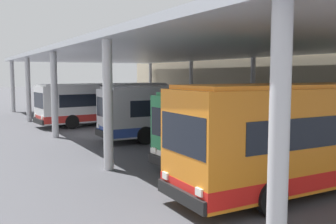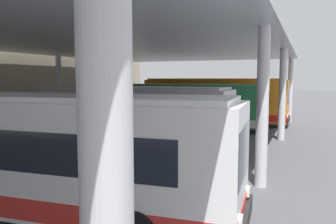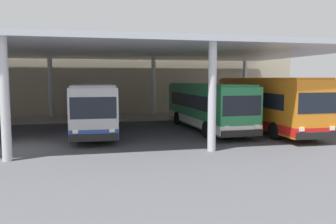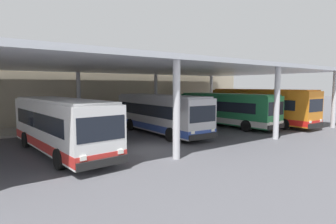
{
  "view_description": "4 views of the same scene",
  "coord_description": "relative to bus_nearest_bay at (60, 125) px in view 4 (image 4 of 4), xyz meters",
  "views": [
    {
      "loc": [
        23.73,
        -7.91,
        3.87
      ],
      "look_at": [
        4.87,
        2.76,
        1.73
      ],
      "focal_mm": 40.7,
      "sensor_mm": 36.0,
      "label": 1
    },
    {
      "loc": [
        -11.31,
        -3.83,
        3.58
      ],
      "look_at": [
        8.43,
        4.28,
        1.46
      ],
      "focal_mm": 36.32,
      "sensor_mm": 36.0,
      "label": 2
    },
    {
      "loc": [
        3.65,
        -17.84,
        3.53
      ],
      "look_at": [
        8.28,
        2.93,
        1.4
      ],
      "focal_mm": 36.0,
      "sensor_mm": 36.0,
      "label": 3
    },
    {
      "loc": [
        -8.82,
        -13.88,
        3.93
      ],
      "look_at": [
        4.97,
        5.11,
        1.66
      ],
      "focal_mm": 29.18,
      "sensor_mm": 36.0,
      "label": 4
    }
  ],
  "objects": [
    {
      "name": "ground_plane",
      "position": [
        4.65,
        -2.53,
        -1.66
      ],
      "size": [
        200.0,
        200.0,
        0.0
      ],
      "primitive_type": "plane",
      "color": "#47474C"
    },
    {
      "name": "platform_kerb",
      "position": [
        4.65,
        9.22,
        -1.57
      ],
      "size": [
        42.0,
        4.5,
        0.18
      ],
      "primitive_type": "cube",
      "color": "#A39E93",
      "rests_on": "ground"
    },
    {
      "name": "station_building_facade",
      "position": [
        4.65,
        12.47,
        1.66
      ],
      "size": [
        48.0,
        1.6,
        6.63
      ],
      "primitive_type": "cube",
      "color": "#C1B293",
      "rests_on": "ground"
    },
    {
      "name": "canopy_shelter",
      "position": [
        4.65,
        2.97,
        3.63
      ],
      "size": [
        40.0,
        17.0,
        5.55
      ],
      "color": "silver",
      "rests_on": "ground"
    },
    {
      "name": "bus_nearest_bay",
      "position": [
        0.0,
        0.0,
        0.0
      ],
      "size": [
        3.34,
        10.69,
        3.17
      ],
      "color": "white",
      "rests_on": "ground"
    },
    {
      "name": "bus_second_bay",
      "position": [
        8.39,
        2.0,
        0.0
      ],
      "size": [
        2.85,
        10.57,
        3.17
      ],
      "color": "#B7B7BC",
      "rests_on": "ground"
    },
    {
      "name": "bus_middle_bay",
      "position": [
        15.93,
        1.63,
        0.0
      ],
      "size": [
        3.04,
        10.63,
        3.17
      ],
      "color": "#28844C",
      "rests_on": "ground"
    },
    {
      "name": "bus_far_bay",
      "position": [
        19.77,
        0.52,
        0.19
      ],
      "size": [
        2.83,
        11.36,
        3.57
      ],
      "color": "orange",
      "rests_on": "ground"
    },
    {
      "name": "bench_waiting",
      "position": [
        -0.22,
        9.29,
        -0.99
      ],
      "size": [
        1.8,
        0.45,
        0.92
      ],
      "color": "#4C515B",
      "rests_on": "platform_kerb"
    }
  ]
}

